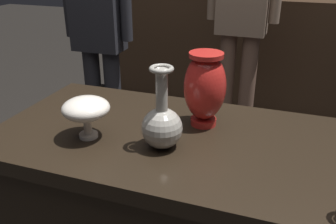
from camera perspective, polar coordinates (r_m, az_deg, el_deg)
The scene contains 6 objects.
back_display_shelf at distance 3.33m, azimuth 13.24°, elevation 8.72°, with size 2.60×0.40×0.99m.
vase_centerpiece at distance 1.09m, azimuth -0.97°, elevation -1.86°, with size 0.13×0.13×0.26m.
vase_tall_behind at distance 1.21m, azimuth 5.84°, elevation 3.95°, with size 0.14×0.14×0.26m.
vase_left_accent at distance 1.16m, azimuth -12.81°, elevation 0.38°, with size 0.15×0.15×0.14m.
visitor_center_back at distance 2.47m, azimuth 11.73°, elevation 15.81°, with size 0.47×0.20×1.71m.
visitor_near_left at distance 2.40m, azimuth -10.93°, elevation 12.88°, with size 0.47×0.18×1.53m.
Camera 1 is at (0.33, -1.00, 1.36)m, focal length 38.65 mm.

